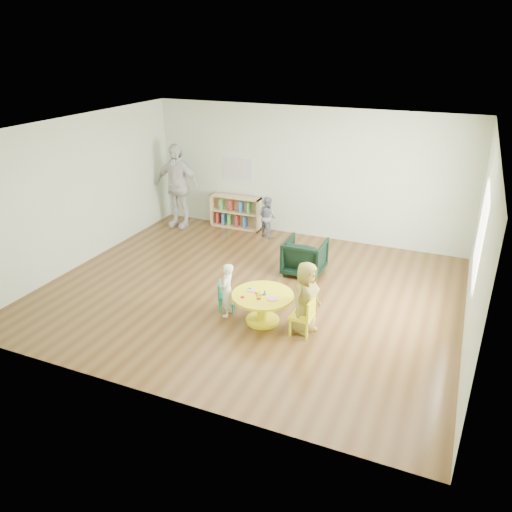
# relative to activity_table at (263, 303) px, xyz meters

# --- Properties ---
(room) EXTENTS (7.10, 7.00, 2.80)m
(room) POSITION_rel_activity_table_xyz_m (-0.58, 0.85, 1.56)
(room) COLOR #55371A
(room) RESTS_ON ground
(activity_table) EXTENTS (0.95, 0.95, 0.52)m
(activity_table) POSITION_rel_activity_table_xyz_m (0.00, 0.00, 0.00)
(activity_table) COLOR yellow
(activity_table) RESTS_ON ground
(kid_chair_left) EXTENTS (0.34, 0.34, 0.50)m
(kid_chair_left) POSITION_rel_activity_table_xyz_m (-0.71, 0.11, -0.06)
(kid_chair_left) COLOR #18845B
(kid_chair_left) RESTS_ON ground
(kid_chair_right) EXTENTS (0.33, 0.33, 0.60)m
(kid_chair_right) POSITION_rel_activity_table_xyz_m (0.71, -0.10, -0.01)
(kid_chair_right) COLOR yellow
(kid_chair_right) RESTS_ON ground
(bookshelf) EXTENTS (1.20, 0.30, 0.75)m
(bookshelf) POSITION_rel_activity_table_xyz_m (-2.20, 3.71, 0.04)
(bookshelf) COLOR tan
(bookshelf) RESTS_ON ground
(alphabet_poster) EXTENTS (0.74, 0.01, 0.54)m
(alphabet_poster) POSITION_rel_activity_table_xyz_m (-2.19, 3.83, 1.02)
(alphabet_poster) COLOR silver
(alphabet_poster) RESTS_ON ground
(armchair) EXTENTS (0.73, 0.75, 0.68)m
(armchair) POSITION_rel_activity_table_xyz_m (0.06, 1.92, 0.01)
(armchair) COLOR black
(armchair) RESTS_ON ground
(child_left) EXTENTS (0.24, 0.34, 0.89)m
(child_left) POSITION_rel_activity_table_xyz_m (-0.59, -0.03, 0.11)
(child_left) COLOR white
(child_left) RESTS_ON ground
(child_right) EXTENTS (0.53, 0.64, 1.12)m
(child_right) POSITION_rel_activity_table_xyz_m (0.68, 0.00, 0.23)
(child_right) COLOR #FDF21C
(child_right) RESTS_ON ground
(toddler) EXTENTS (0.55, 0.50, 0.91)m
(toddler) POSITION_rel_activity_table_xyz_m (-1.31, 3.43, 0.13)
(toddler) COLOR #18243D
(toddler) RESTS_ON ground
(adult_caretaker) EXTENTS (1.13, 0.48, 1.93)m
(adult_caretaker) POSITION_rel_activity_table_xyz_m (-3.47, 3.25, 0.64)
(adult_caretaker) COLOR silver
(adult_caretaker) RESTS_ON ground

